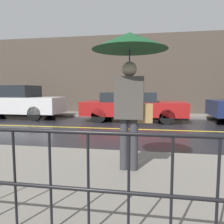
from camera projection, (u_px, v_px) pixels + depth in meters
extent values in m
plane|color=black|center=(139.00, 129.00, 7.75)|extent=(80.00, 80.00, 0.00)
cube|color=slate|center=(124.00, 183.00, 3.16)|extent=(28.00, 3.02, 0.10)
cube|color=slate|center=(143.00, 115.00, 11.66)|extent=(28.00, 1.67, 0.10)
cube|color=gold|center=(139.00, 129.00, 7.75)|extent=(25.20, 0.12, 0.01)
cube|color=#4C4238|center=(144.00, 75.00, 12.40)|extent=(28.00, 0.30, 4.51)
cylinder|color=black|center=(108.00, 133.00, 1.83)|extent=(12.00, 0.04, 0.04)
cylinder|color=black|center=(108.00, 191.00, 1.88)|extent=(12.00, 0.04, 0.04)
cylinder|color=black|center=(15.00, 179.00, 2.02)|extent=(0.02, 0.02, 0.93)
cylinder|color=black|center=(51.00, 182.00, 1.97)|extent=(0.02, 0.02, 0.93)
cylinder|color=black|center=(88.00, 185.00, 1.91)|extent=(0.02, 0.02, 0.93)
cylinder|color=black|center=(129.00, 188.00, 1.85)|extent=(0.02, 0.02, 0.93)
cylinder|color=black|center=(172.00, 191.00, 1.79)|extent=(0.02, 0.02, 0.93)
cylinder|color=black|center=(218.00, 195.00, 1.73)|extent=(0.02, 0.02, 0.93)
cylinder|color=#333338|center=(124.00, 144.00, 3.53)|extent=(0.14, 0.14, 0.84)
cylinder|color=#333338|center=(134.00, 144.00, 3.50)|extent=(0.14, 0.14, 0.84)
cube|color=#47423D|center=(129.00, 98.00, 3.44)|extent=(0.45, 0.27, 0.66)
sphere|color=tan|center=(129.00, 69.00, 3.40)|extent=(0.23, 0.23, 0.23)
cylinder|color=#262628|center=(129.00, 74.00, 3.40)|extent=(0.02, 0.02, 0.74)
cone|color=#144723|center=(130.00, 41.00, 3.35)|extent=(1.17, 1.17, 0.26)
cube|color=#9E7A47|center=(145.00, 113.00, 3.42)|extent=(0.24, 0.12, 0.30)
cube|color=silver|center=(15.00, 105.00, 10.88)|extent=(4.74, 1.73, 0.76)
cube|color=#1E2328|center=(11.00, 91.00, 10.85)|extent=(2.46, 1.59, 0.57)
cylinder|color=black|center=(50.00, 110.00, 11.41)|extent=(0.66, 0.22, 0.66)
cylinder|color=black|center=(35.00, 113.00, 9.92)|extent=(0.66, 0.22, 0.66)
cube|color=maroon|center=(133.00, 108.00, 9.89)|extent=(4.57, 1.91, 0.61)
cube|color=#1E2328|center=(130.00, 97.00, 9.87)|extent=(2.38, 1.76, 0.42)
cylinder|color=black|center=(164.00, 113.00, 10.51)|extent=(0.62, 0.22, 0.62)
cylinder|color=black|center=(167.00, 117.00, 8.85)|extent=(0.62, 0.22, 0.62)
cylinder|color=black|center=(106.00, 112.00, 10.99)|extent=(0.62, 0.22, 0.62)
cylinder|color=black|center=(99.00, 115.00, 9.33)|extent=(0.62, 0.22, 0.62)
cylinder|color=black|center=(224.00, 113.00, 10.05)|extent=(0.70, 0.22, 0.70)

